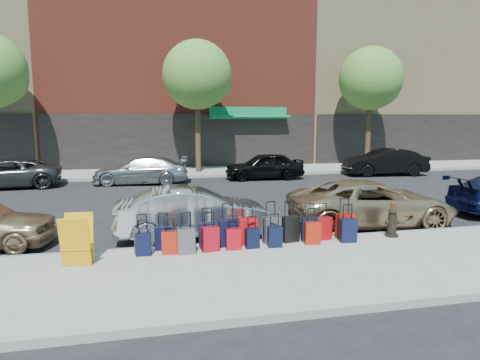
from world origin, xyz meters
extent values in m
plane|color=black|center=(0.00, 0.00, 0.00)|extent=(120.00, 120.00, 0.00)
cube|color=gray|center=(0.00, -6.50, 0.07)|extent=(60.00, 4.00, 0.15)
cube|color=gray|center=(0.00, 10.00, 0.07)|extent=(60.00, 4.00, 0.15)
cube|color=gray|center=(0.00, -4.48, 0.07)|extent=(60.00, 0.08, 0.15)
cube|color=gray|center=(0.00, 7.98, 0.07)|extent=(60.00, 0.08, 0.15)
cube|color=maroon|center=(0.00, 18.00, 10.00)|extent=(17.00, 12.00, 20.00)
cube|color=black|center=(0.00, 11.95, 1.70)|extent=(16.66, 0.15, 3.40)
cube|color=#0C6C3E|center=(4.00, 11.60, 3.20)|extent=(5.00, 0.91, 0.27)
cube|color=#0C6C3E|center=(4.00, 11.90, 3.55)|extent=(5.00, 0.10, 0.60)
cube|color=tan|center=(16.00, 18.00, 9.00)|extent=(15.00, 12.00, 18.00)
cube|color=black|center=(16.00, 11.95, 1.70)|extent=(14.70, 0.15, 3.40)
sphere|color=#386822|center=(-9.40, 9.50, 5.14)|extent=(2.58, 2.58, 2.58)
cylinder|color=black|center=(0.50, 9.50, 2.55)|extent=(0.30, 0.30, 4.80)
sphere|color=#386822|center=(0.50, 9.50, 5.52)|extent=(3.80, 3.80, 3.80)
sphere|color=#386822|center=(1.10, 9.50, 5.14)|extent=(2.58, 2.58, 2.58)
cylinder|color=black|center=(11.00, 9.50, 2.55)|extent=(0.30, 0.30, 4.80)
sphere|color=#386822|center=(11.00, 9.50, 5.52)|extent=(3.80, 3.80, 3.80)
sphere|color=#386822|center=(11.60, 9.50, 5.14)|extent=(2.58, 2.58, 2.58)
cube|color=#3E3F44|center=(-2.54, -4.83, 0.43)|extent=(0.37, 0.21, 0.55)
cylinder|color=black|center=(-2.54, -4.83, 1.02)|extent=(0.21, 0.04, 0.03)
cube|color=black|center=(-2.07, -4.77, 0.42)|extent=(0.39, 0.26, 0.55)
cylinder|color=black|center=(-2.07, -4.77, 1.02)|extent=(0.21, 0.07, 0.03)
cube|color=black|center=(-1.52, -4.77, 0.42)|extent=(0.39, 0.25, 0.54)
cylinder|color=black|center=(-1.52, -4.77, 1.01)|extent=(0.20, 0.06, 0.03)
cube|color=black|center=(-1.03, -4.79, 0.45)|extent=(0.41, 0.24, 0.59)
cylinder|color=black|center=(-1.03, -4.79, 1.09)|extent=(0.22, 0.05, 0.03)
cube|color=black|center=(-0.53, -4.81, 0.47)|extent=(0.44, 0.25, 0.65)
cylinder|color=black|center=(-0.53, -4.81, 1.18)|extent=(0.24, 0.04, 0.03)
cube|color=#AF0B11|center=(-0.04, -4.76, 0.47)|extent=(0.45, 0.27, 0.65)
cylinder|color=black|center=(-0.04, -4.76, 1.17)|extent=(0.24, 0.05, 0.03)
cube|color=#3A3A3F|center=(0.57, -4.75, 0.47)|extent=(0.46, 0.31, 0.64)
cylinder|color=black|center=(0.57, -4.75, 1.16)|extent=(0.24, 0.08, 0.03)
cube|color=black|center=(1.04, -4.77, 0.47)|extent=(0.46, 0.31, 0.64)
cylinder|color=black|center=(1.04, -4.77, 1.16)|extent=(0.24, 0.08, 0.03)
cube|color=black|center=(1.53, -4.84, 0.45)|extent=(0.43, 0.27, 0.60)
cylinder|color=black|center=(1.53, -4.84, 1.09)|extent=(0.22, 0.06, 0.03)
cube|color=#98090C|center=(1.92, -4.79, 0.44)|extent=(0.41, 0.26, 0.57)
cylinder|color=black|center=(1.92, -4.79, 1.06)|extent=(0.22, 0.06, 0.03)
cube|color=#951309|center=(2.50, -4.82, 0.47)|extent=(0.46, 0.29, 0.65)
cylinder|color=black|center=(2.50, -4.82, 1.17)|extent=(0.24, 0.06, 0.03)
cube|color=black|center=(-2.52, -5.08, 0.40)|extent=(0.35, 0.21, 0.50)
cylinder|color=black|center=(-2.52, -5.08, 0.95)|extent=(0.19, 0.04, 0.03)
cube|color=#A31C0A|center=(-1.94, -5.10, 0.41)|extent=(0.37, 0.24, 0.51)
cylinder|color=black|center=(-1.94, -5.10, 0.96)|extent=(0.20, 0.05, 0.03)
cube|color=#434248|center=(-1.57, -5.16, 0.44)|extent=(0.40, 0.24, 0.59)
cylinder|color=black|center=(-1.57, -5.16, 1.08)|extent=(0.22, 0.04, 0.03)
cube|color=#9D0A17|center=(-1.01, -5.10, 0.43)|extent=(0.42, 0.30, 0.57)
cylinder|color=black|center=(-1.01, -5.10, 1.05)|extent=(0.22, 0.08, 0.03)
cube|color=#A80A13|center=(-0.46, -5.10, 0.40)|extent=(0.35, 0.21, 0.50)
cylinder|color=black|center=(-0.46, -5.10, 0.95)|extent=(0.19, 0.04, 0.03)
cube|color=black|center=(-0.01, -5.08, 0.39)|extent=(0.33, 0.21, 0.47)
cylinder|color=black|center=(-0.01, -5.08, 0.90)|extent=(0.18, 0.04, 0.03)
cube|color=black|center=(0.54, -5.12, 0.40)|extent=(0.34, 0.21, 0.50)
cylinder|color=black|center=(0.54, -5.12, 0.94)|extent=(0.19, 0.04, 0.03)
cube|color=#9B1C0A|center=(1.50, -5.08, 0.42)|extent=(0.39, 0.25, 0.55)
cylinder|color=black|center=(1.50, -5.08, 1.02)|extent=(0.21, 0.05, 0.03)
cube|color=black|center=(2.43, -5.12, 0.44)|extent=(0.41, 0.25, 0.58)
cylinder|color=black|center=(2.43, -5.12, 1.08)|extent=(0.22, 0.04, 0.03)
cylinder|color=black|center=(3.78, -4.90, 0.18)|extent=(0.34, 0.34, 0.06)
cylinder|color=black|center=(3.78, -4.90, 0.47)|extent=(0.22, 0.22, 0.52)
sphere|color=black|center=(3.78, -4.90, 0.80)|extent=(0.21, 0.21, 0.21)
cylinder|color=black|center=(3.78, -4.90, 0.52)|extent=(0.38, 0.10, 0.09)
cylinder|color=#38190C|center=(3.90, -4.71, 0.56)|extent=(0.14, 0.14, 0.82)
cylinder|color=#38190C|center=(3.90, -4.71, 0.97)|extent=(0.16, 0.16, 0.04)
cube|color=orange|center=(-3.87, -5.60, 0.68)|extent=(0.61, 0.31, 1.05)
cube|color=orange|center=(-3.84, -5.21, 0.68)|extent=(0.61, 0.31, 1.05)
cube|color=orange|center=(-3.86, -5.41, 0.52)|extent=(0.62, 0.43, 0.02)
imported|color=silver|center=(-1.20, -3.35, 0.68)|extent=(4.15, 1.51, 1.36)
imported|color=tan|center=(4.12, -3.22, 0.68)|extent=(5.03, 2.57, 1.36)
imported|color=#353538|center=(-8.69, 6.61, 0.66)|extent=(4.92, 2.60, 1.32)
imported|color=#B5B8BC|center=(-2.66, 6.55, 0.66)|extent=(4.73, 2.40, 1.32)
imported|color=black|center=(3.62, 6.78, 0.69)|extent=(4.13, 1.79, 1.39)
imported|color=black|center=(10.59, 6.78, 0.74)|extent=(4.66, 2.04, 1.49)
camera|label=1|loc=(-2.40, -14.56, 3.22)|focal=32.00mm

